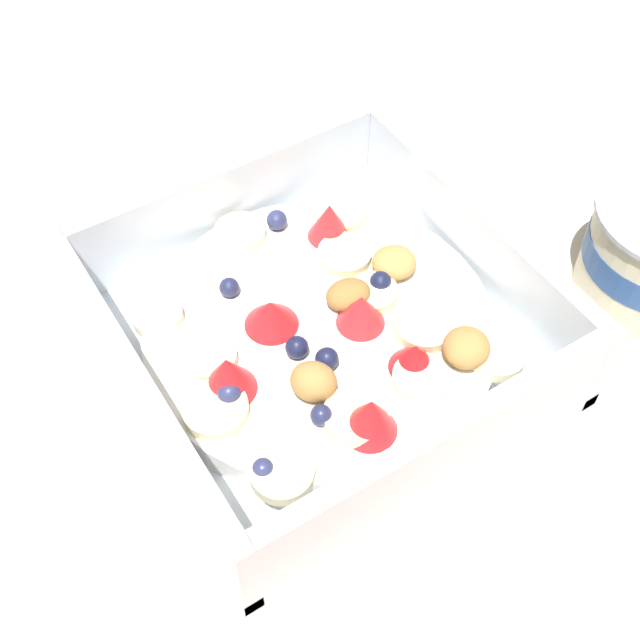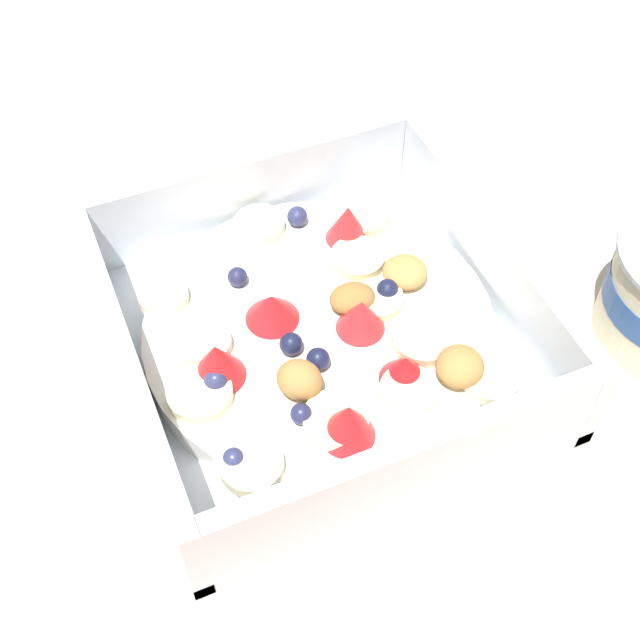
# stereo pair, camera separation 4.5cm
# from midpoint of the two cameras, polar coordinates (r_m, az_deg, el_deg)

# --- Properties ---
(ground_plane) EXTENTS (2.40, 2.40, 0.00)m
(ground_plane) POSITION_cam_midpoint_polar(r_m,az_deg,el_deg) (0.47, 3.24, -3.40)
(ground_plane) COLOR beige
(fruit_bowl) EXTENTS (0.22, 0.22, 0.06)m
(fruit_bowl) POSITION_cam_midpoint_polar(r_m,az_deg,el_deg) (0.46, 2.89, -1.06)
(fruit_bowl) COLOR white
(fruit_bowl) RESTS_ON ground
(spoon) EXTENTS (0.08, 0.17, 0.01)m
(spoon) POSITION_cam_midpoint_polar(r_m,az_deg,el_deg) (0.57, -0.51, 9.81)
(spoon) COLOR silver
(spoon) RESTS_ON ground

